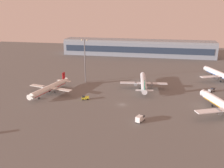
{
  "coord_description": "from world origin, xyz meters",
  "views": [
    {
      "loc": [
        19.19,
        -129.69,
        52.96
      ],
      "look_at": [
        -10.1,
        23.56,
        4.0
      ],
      "focal_mm": 41.38,
      "sensor_mm": 36.0,
      "label": 1
    }
  ],
  "objects_px": {
    "catering_truck": "(140,118)",
    "cargo_loader": "(212,90)",
    "airplane_taxiway_distant": "(222,76)",
    "airplane_far_stand": "(144,83)",
    "maintenance_van": "(85,98)",
    "airplane_mid_apron": "(50,88)",
    "apron_light_west": "(85,58)"
  },
  "relations": [
    {
      "from": "airplane_taxiway_distant",
      "to": "maintenance_van",
      "type": "bearing_deg",
      "value": -170.33
    },
    {
      "from": "airplane_taxiway_distant",
      "to": "maintenance_van",
      "type": "relative_size",
      "value": 8.96
    },
    {
      "from": "airplane_mid_apron",
      "to": "airplane_taxiway_distant",
      "type": "xyz_separation_m",
      "value": [
        108.95,
        47.4,
        0.52
      ]
    },
    {
      "from": "catering_truck",
      "to": "cargo_loader",
      "type": "bearing_deg",
      "value": 73.82
    },
    {
      "from": "catering_truck",
      "to": "apron_light_west",
      "type": "relative_size",
      "value": 0.2
    },
    {
      "from": "catering_truck",
      "to": "maintenance_van",
      "type": "height_order",
      "value": "catering_truck"
    },
    {
      "from": "maintenance_van",
      "to": "apron_light_west",
      "type": "relative_size",
      "value": 0.15
    },
    {
      "from": "airplane_mid_apron",
      "to": "catering_truck",
      "type": "relative_size",
      "value": 6.06
    },
    {
      "from": "airplane_taxiway_distant",
      "to": "cargo_loader",
      "type": "height_order",
      "value": "airplane_taxiway_distant"
    },
    {
      "from": "airplane_mid_apron",
      "to": "cargo_loader",
      "type": "relative_size",
      "value": 8.51
    },
    {
      "from": "cargo_loader",
      "to": "maintenance_van",
      "type": "xyz_separation_m",
      "value": [
        -73.83,
        -28.15,
        0.0
      ]
    },
    {
      "from": "airplane_mid_apron",
      "to": "apron_light_west",
      "type": "distance_m",
      "value": 33.59
    },
    {
      "from": "airplane_mid_apron",
      "to": "cargo_loader",
      "type": "bearing_deg",
      "value": -154.67
    },
    {
      "from": "maintenance_van",
      "to": "airplane_taxiway_distant",
      "type": "bearing_deg",
      "value": -76.94
    },
    {
      "from": "airplane_far_stand",
      "to": "catering_truck",
      "type": "distance_m",
      "value": 50.04
    },
    {
      "from": "airplane_far_stand",
      "to": "cargo_loader",
      "type": "xyz_separation_m",
      "value": [
        42.41,
        1.09,
        -2.61
      ]
    },
    {
      "from": "cargo_loader",
      "to": "maintenance_van",
      "type": "bearing_deg",
      "value": -112.46
    },
    {
      "from": "airplane_far_stand",
      "to": "airplane_taxiway_distant",
      "type": "xyz_separation_m",
      "value": [
        53.5,
        26.65,
        0.36
      ]
    },
    {
      "from": "airplane_far_stand",
      "to": "airplane_taxiway_distant",
      "type": "relative_size",
      "value": 0.96
    },
    {
      "from": "airplane_far_stand",
      "to": "apron_light_west",
      "type": "bearing_deg",
      "value": 165.07
    },
    {
      "from": "airplane_mid_apron",
      "to": "apron_light_west",
      "type": "xyz_separation_m",
      "value": [
        14.45,
        27.29,
        13.22
      ]
    },
    {
      "from": "airplane_far_stand",
      "to": "maintenance_van",
      "type": "xyz_separation_m",
      "value": [
        -31.42,
        -27.07,
        -2.61
      ]
    },
    {
      "from": "airplane_mid_apron",
      "to": "airplane_taxiway_distant",
      "type": "height_order",
      "value": "airplane_taxiway_distant"
    },
    {
      "from": "airplane_taxiway_distant",
      "to": "cargo_loader",
      "type": "distance_m",
      "value": 28.03
    },
    {
      "from": "catering_truck",
      "to": "cargo_loader",
      "type": "relative_size",
      "value": 1.4
    },
    {
      "from": "airplane_mid_apron",
      "to": "cargo_loader",
      "type": "height_order",
      "value": "airplane_mid_apron"
    },
    {
      "from": "maintenance_van",
      "to": "apron_light_west",
      "type": "height_order",
      "value": "apron_light_west"
    },
    {
      "from": "airplane_far_stand",
      "to": "catering_truck",
      "type": "relative_size",
      "value": 6.39
    },
    {
      "from": "cargo_loader",
      "to": "airplane_far_stand",
      "type": "bearing_deg",
      "value": -131.87
    },
    {
      "from": "maintenance_van",
      "to": "apron_light_west",
      "type": "bearing_deg",
      "value": -3.34
    },
    {
      "from": "airplane_far_stand",
      "to": "maintenance_van",
      "type": "height_order",
      "value": "airplane_far_stand"
    },
    {
      "from": "catering_truck",
      "to": "airplane_mid_apron",
      "type": "bearing_deg",
      "value": 175.22
    }
  ]
}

